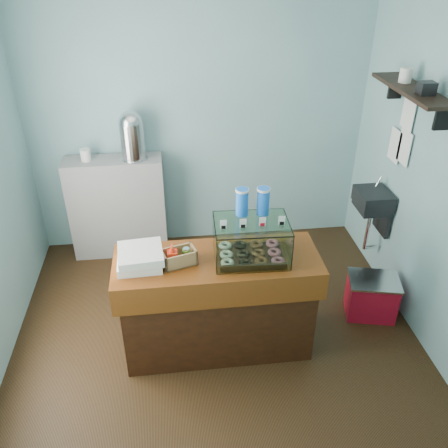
{
  "coord_description": "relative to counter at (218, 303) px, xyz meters",
  "views": [
    {
      "loc": [
        -0.31,
        -3.22,
        3.02
      ],
      "look_at": [
        0.07,
        -0.15,
        1.15
      ],
      "focal_mm": 38.0,
      "sensor_mm": 36.0,
      "label": 1
    }
  ],
  "objects": [
    {
      "name": "red_cooler",
      "position": [
        1.44,
        0.22,
        -0.26
      ],
      "size": [
        0.51,
        0.43,
        0.39
      ],
      "rotation": [
        0.0,
        0.0,
        -0.23
      ],
      "color": "#B80E25",
      "rests_on": "ground"
    },
    {
      "name": "ground",
      "position": [
        0.0,
        0.25,
        -0.46
      ],
      "size": [
        3.5,
        3.5,
        0.0
      ],
      "primitive_type": "plane",
      "color": "black",
      "rests_on": "ground"
    },
    {
      "name": "pastry_boxes",
      "position": [
        -0.58,
        -0.0,
        0.51
      ],
      "size": [
        0.36,
        0.36,
        0.13
      ],
      "rotation": [
        0.0,
        0.0,
        0.04
      ],
      "color": "white",
      "rests_on": "counter"
    },
    {
      "name": "back_shelf",
      "position": [
        -0.9,
        1.57,
        0.09
      ],
      "size": [
        1.0,
        0.32,
        1.1
      ],
      "primitive_type": "cube",
      "color": "gray",
      "rests_on": "ground"
    },
    {
      "name": "condiment_crate",
      "position": [
        -0.3,
        -0.03,
        0.51
      ],
      "size": [
        0.28,
        0.21,
        0.18
      ],
      "rotation": [
        0.0,
        0.0,
        0.29
      ],
      "color": "#A48252",
      "rests_on": "counter"
    },
    {
      "name": "room_shell",
      "position": [
        0.03,
        0.26,
        1.25
      ],
      "size": [
        3.54,
        3.04,
        2.82
      ],
      "color": "#77A3AE",
      "rests_on": "ground"
    },
    {
      "name": "counter",
      "position": [
        0.0,
        0.0,
        0.0
      ],
      "size": [
        1.6,
        0.6,
        0.9
      ],
      "color": "#3E1B0B",
      "rests_on": "ground"
    },
    {
      "name": "display_case",
      "position": [
        0.27,
        0.03,
        0.62
      ],
      "size": [
        0.58,
        0.44,
        0.53
      ],
      "rotation": [
        0.0,
        0.0,
        -0.04
      ],
      "color": "#32170F",
      "rests_on": "counter"
    },
    {
      "name": "coffee_urn",
      "position": [
        -0.67,
        1.56,
        0.9
      ],
      "size": [
        0.27,
        0.27,
        0.49
      ],
      "color": "silver",
      "rests_on": "back_shelf"
    }
  ]
}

